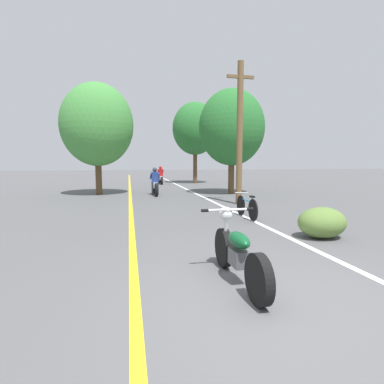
% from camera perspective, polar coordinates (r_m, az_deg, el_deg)
% --- Properties ---
extents(ground_plane, '(120.00, 120.00, 0.00)m').
position_cam_1_polar(ground_plane, '(4.03, 15.92, -19.68)').
color(ground_plane, '#515154').
extents(lane_stripe_center, '(0.14, 48.00, 0.01)m').
position_cam_1_polar(lane_stripe_center, '(15.99, -11.71, -0.49)').
color(lane_stripe_center, yellow).
rests_on(lane_stripe_center, ground).
extents(lane_stripe_edge, '(0.14, 48.00, 0.01)m').
position_cam_1_polar(lane_stripe_edge, '(16.37, 0.57, -0.22)').
color(lane_stripe_edge, white).
rests_on(lane_stripe_edge, ground).
extents(utility_pole, '(1.10, 0.24, 5.62)m').
position_cam_1_polar(utility_pole, '(12.26, 9.06, 11.23)').
color(utility_pole, brown).
rests_on(utility_pole, ground).
extents(roadside_tree_right_near, '(3.49, 3.14, 5.53)m').
position_cam_1_polar(roadside_tree_right_near, '(16.28, 7.59, 12.07)').
color(roadside_tree_right_near, '#513A23').
rests_on(roadside_tree_right_near, ground).
extents(roadside_tree_right_far, '(3.59, 3.23, 6.40)m').
position_cam_1_polar(roadside_tree_right_far, '(24.16, 0.61, 11.95)').
color(roadside_tree_right_far, '#513A23').
rests_on(roadside_tree_right_far, ground).
extents(roadside_tree_left, '(3.68, 3.31, 5.73)m').
position_cam_1_polar(roadside_tree_left, '(16.47, -17.63, 12.08)').
color(roadside_tree_left, '#513A23').
rests_on(roadside_tree_left, ground).
extents(roadside_bush, '(1.10, 0.88, 0.70)m').
position_cam_1_polar(roadside_bush, '(7.40, 23.50, -5.35)').
color(roadside_bush, '#5B7A38').
rests_on(roadside_bush, ground).
extents(motorcycle_foreground, '(0.85, 1.99, 1.00)m').
position_cam_1_polar(motorcycle_foreground, '(4.42, 8.61, -11.23)').
color(motorcycle_foreground, black).
rests_on(motorcycle_foreground, ground).
extents(motorcycle_rider_lead, '(0.50, 2.15, 1.43)m').
position_cam_1_polar(motorcycle_rider_lead, '(15.63, -7.06, 1.42)').
color(motorcycle_rider_lead, black).
rests_on(motorcycle_rider_lead, ground).
extents(motorcycle_rider_far, '(0.50, 2.08, 1.39)m').
position_cam_1_polar(motorcycle_rider_far, '(23.31, -6.00, 2.82)').
color(motorcycle_rider_far, black).
rests_on(motorcycle_rider_far, ground).
extents(bicycle_parked, '(0.44, 1.61, 0.75)m').
position_cam_1_polar(bicycle_parked, '(9.30, 10.38, -2.78)').
color(bicycle_parked, black).
rests_on(bicycle_parked, ground).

